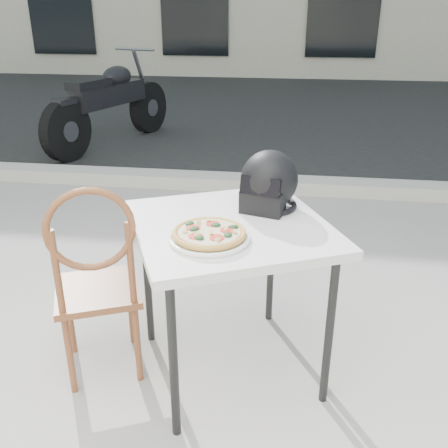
# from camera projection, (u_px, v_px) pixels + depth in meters

# --- Properties ---
(ground) EXTENTS (80.00, 80.00, 0.00)m
(ground) POSITION_uv_depth(u_px,v_px,m) (85.00, 430.00, 2.02)
(ground) COLOR #9D9A95
(ground) RESTS_ON ground
(street_asphalt) EXTENTS (30.00, 8.00, 0.00)m
(street_asphalt) POSITION_uv_depth(u_px,v_px,m) (250.00, 109.00, 8.37)
(street_asphalt) COLOR black
(street_asphalt) RESTS_ON ground
(curb) EXTENTS (30.00, 0.25, 0.12)m
(curb) POSITION_uv_depth(u_px,v_px,m) (210.00, 181.00, 4.72)
(curb) COLOR #A7A39C
(curb) RESTS_ON ground
(cafe_table_main) EXTENTS (1.04, 1.04, 0.75)m
(cafe_table_main) POSITION_uv_depth(u_px,v_px,m) (231.00, 238.00, 2.11)
(cafe_table_main) COLOR white
(cafe_table_main) RESTS_ON ground
(plate) EXTENTS (0.35, 0.35, 0.02)m
(plate) POSITION_uv_depth(u_px,v_px,m) (209.00, 238.00, 1.92)
(plate) COLOR white
(plate) RESTS_ON cafe_table_main
(pizza) EXTENTS (0.30, 0.30, 0.04)m
(pizza) POSITION_uv_depth(u_px,v_px,m) (209.00, 233.00, 1.91)
(pizza) COLOR gold
(pizza) RESTS_ON plate
(helmet) EXTENTS (0.32, 0.32, 0.26)m
(helmet) POSITION_uv_depth(u_px,v_px,m) (269.00, 183.00, 2.19)
(helmet) COLOR black
(helmet) RESTS_ON cafe_table_main
(cafe_chair_main) EXTENTS (0.48, 0.48, 0.95)m
(cafe_chair_main) POSITION_uv_depth(u_px,v_px,m) (96.00, 274.00, 2.12)
(cafe_chair_main) COLOR brown
(cafe_chair_main) RESTS_ON ground
(motorcycle) EXTENTS (0.88, 2.15, 1.11)m
(motorcycle) POSITION_uv_depth(u_px,v_px,m) (111.00, 105.00, 6.01)
(motorcycle) COLOR black
(motorcycle) RESTS_ON street_asphalt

